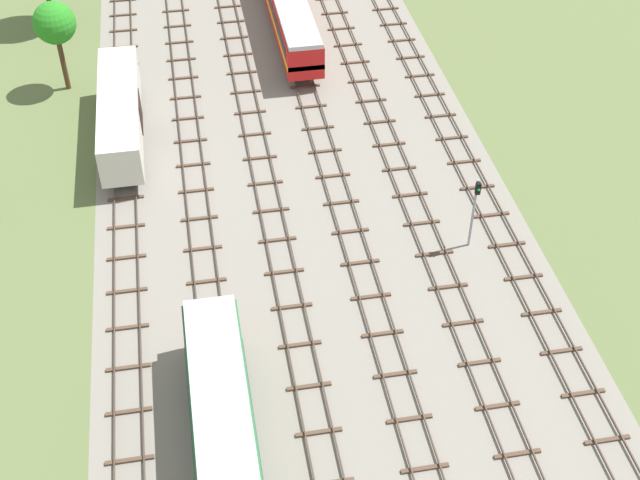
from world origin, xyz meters
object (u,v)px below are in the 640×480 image
at_px(passenger_coach_centre_mid, 286,0).
at_px(signal_post_nearest, 475,205).
at_px(freight_boxcar_far_left_near, 120,112).
at_px(diesel_railcar_left_nearest, 229,477).

height_order(passenger_coach_centre_mid, signal_post_nearest, signal_post_nearest).
relative_size(freight_boxcar_far_left_near, signal_post_nearest, 2.72).
relative_size(passenger_coach_centre_mid, signal_post_nearest, 4.28).
relative_size(diesel_railcar_left_nearest, freight_boxcar_far_left_near, 1.46).
distance_m(diesel_railcar_left_nearest, passenger_coach_centre_mid, 47.58).
xyz_separation_m(diesel_railcar_left_nearest, signal_post_nearest, (16.54, 15.93, 0.68)).
bearing_deg(freight_boxcar_far_left_near, diesel_railcar_left_nearest, -81.46).
height_order(diesel_railcar_left_nearest, passenger_coach_centre_mid, same).
xyz_separation_m(diesel_railcar_left_nearest, freight_boxcar_far_left_near, (-4.72, 31.42, -0.15)).
xyz_separation_m(passenger_coach_centre_mid, signal_post_nearest, (7.09, -30.70, 0.66)).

